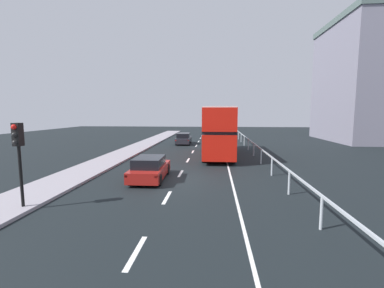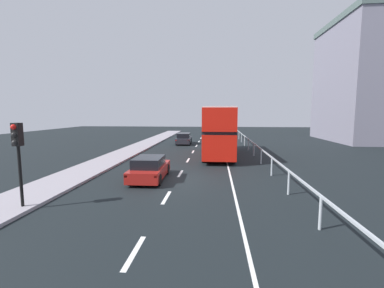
{
  "view_description": "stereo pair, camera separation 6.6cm",
  "coord_description": "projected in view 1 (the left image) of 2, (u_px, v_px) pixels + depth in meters",
  "views": [
    {
      "loc": [
        2.14,
        -15.01,
        3.85
      ],
      "look_at": [
        0.41,
        5.36,
        1.46
      ],
      "focal_mm": 24.73,
      "sensor_mm": 36.0,
      "label": 1
    },
    {
      "loc": [
        2.21,
        -15.0,
        3.85
      ],
      "look_at": [
        0.41,
        5.36,
        1.46
      ],
      "focal_mm": 24.73,
      "sensor_mm": 36.0,
      "label": 2
    }
  ],
  "objects": [
    {
      "name": "lane_paint_markings",
      "position": [
        213.0,
        155.0,
        24.11
      ],
      "size": [
        3.29,
        46.0,
        0.01
      ],
      "color": "silver",
      "rests_on": "ground"
    },
    {
      "name": "double_decker_bus_red",
      "position": [
        218.0,
        130.0,
        23.91
      ],
      "size": [
        2.62,
        10.3,
        4.35
      ],
      "rotation": [
        0.0,
        0.0,
        -0.0
      ],
      "color": "red",
      "rests_on": "ground"
    },
    {
      "name": "sedan_car_ahead",
      "position": [
        184.0,
        139.0,
        33.01
      ],
      "size": [
        1.83,
        4.21,
        1.38
      ],
      "rotation": [
        0.0,
        0.0,
        0.02
      ],
      "color": "#23252C",
      "rests_on": "ground"
    },
    {
      "name": "ground_plane",
      "position": [
        177.0,
        180.0,
        15.49
      ],
      "size": [
        74.05,
        120.0,
        0.1
      ],
      "primitive_type": "cube",
      "color": "black"
    },
    {
      "name": "near_sidewalk_kerb",
      "position": [
        74.0,
        176.0,
        16.01
      ],
      "size": [
        2.73,
        80.0,
        0.14
      ],
      "primitive_type": "cube",
      "color": "gray",
      "rests_on": "ground"
    },
    {
      "name": "traffic_signal_pole",
      "position": [
        18.0,
        144.0,
        10.26
      ],
      "size": [
        0.3,
        0.42,
        3.34
      ],
      "color": "black",
      "rests_on": "near_sidewalk_kerb"
    },
    {
      "name": "bridge_side_railing",
      "position": [
        254.0,
        145.0,
        23.79
      ],
      "size": [
        0.1,
        42.0,
        1.18
      ],
      "color": "#B1B9C0",
      "rests_on": "ground"
    },
    {
      "name": "hatchback_car_near",
      "position": [
        150.0,
        168.0,
        15.37
      ],
      "size": [
        1.86,
        4.13,
        1.34
      ],
      "rotation": [
        0.0,
        0.0,
        0.02
      ],
      "color": "maroon",
      "rests_on": "ground"
    }
  ]
}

